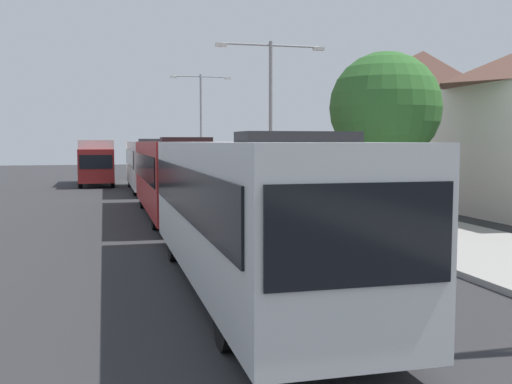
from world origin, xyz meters
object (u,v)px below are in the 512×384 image
(streetlamp_mid, at_px, (271,103))
(roadside_tree, at_px, (385,108))
(box_truck_oncoming, at_px, (97,160))
(bus_middle, at_px, (150,163))
(streetlamp_far, at_px, (201,115))
(white_suv, at_px, (333,210))
(bus_second_in_line, at_px, (175,175))
(bus_lead, at_px, (245,208))

(streetlamp_mid, relative_size, roadside_tree, 1.26)
(box_truck_oncoming, distance_m, streetlamp_mid, 17.37)
(bus_middle, height_order, streetlamp_mid, streetlamp_mid)
(bus_middle, distance_m, roadside_tree, 18.84)
(streetlamp_far, bearing_deg, white_suv, -92.78)
(streetlamp_far, bearing_deg, bus_second_in_line, -101.35)
(streetlamp_mid, bearing_deg, box_truck_oncoming, 120.67)
(white_suv, relative_size, streetlamp_far, 0.53)
(streetlamp_far, bearing_deg, box_truck_oncoming, -139.23)
(roadside_tree, bearing_deg, bus_middle, 113.58)
(bus_lead, bearing_deg, bus_middle, 90.00)
(streetlamp_mid, bearing_deg, white_suv, -97.57)
(roadside_tree, bearing_deg, streetlamp_far, 93.85)
(box_truck_oncoming, distance_m, streetlamp_far, 12.06)
(bus_lead, distance_m, box_truck_oncoming, 32.02)
(bus_second_in_line, bearing_deg, white_suv, -65.39)
(bus_lead, bearing_deg, bus_second_in_line, 90.00)
(bus_second_in_line, distance_m, white_suv, 8.90)
(bus_middle, xyz_separation_m, box_truck_oncoming, (-3.30, 6.08, 0.02))
(streetlamp_mid, xyz_separation_m, roadside_tree, (2.06, -8.51, -0.69))
(bus_lead, xyz_separation_m, streetlamp_mid, (5.40, 17.18, 3.31))
(box_truck_oncoming, bearing_deg, bus_middle, -61.49)
(bus_lead, distance_m, roadside_tree, 11.74)
(bus_lead, height_order, bus_middle, same)
(box_truck_oncoming, bearing_deg, streetlamp_far, 40.77)
(bus_second_in_line, relative_size, streetlamp_far, 1.38)
(streetlamp_mid, distance_m, roadside_tree, 8.78)
(bus_lead, height_order, box_truck_oncoming, bus_lead)
(bus_second_in_line, relative_size, white_suv, 2.62)
(box_truck_oncoming, xyz_separation_m, streetlamp_mid, (8.70, -14.67, 3.28))
(streetlamp_mid, bearing_deg, bus_lead, -107.44)
(bus_second_in_line, bearing_deg, bus_lead, -90.00)
(bus_second_in_line, xyz_separation_m, white_suv, (3.70, -8.07, -0.66))
(bus_lead, height_order, streetlamp_far, streetlamp_far)
(bus_second_in_line, height_order, streetlamp_far, streetlamp_far)
(bus_lead, relative_size, bus_second_in_line, 0.98)
(bus_second_in_line, bearing_deg, roadside_tree, -26.86)
(bus_middle, height_order, roadside_tree, roadside_tree)
(bus_lead, relative_size, streetlamp_far, 1.35)
(bus_middle, relative_size, white_suv, 2.49)
(white_suv, relative_size, box_truck_oncoming, 0.56)
(bus_middle, distance_m, box_truck_oncoming, 6.92)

